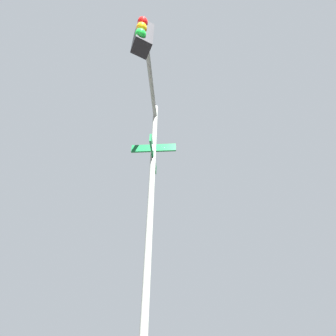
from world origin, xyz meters
The scene contains 1 object.
traffic_signal_near centered at (-6.94, -6.51, 4.46)m, with size 1.63×2.52×6.38m.
Camera 1 is at (-5.99, -3.76, 1.31)m, focal length 24.73 mm.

